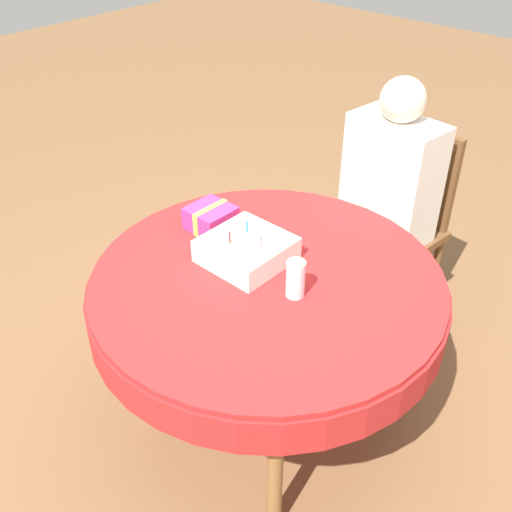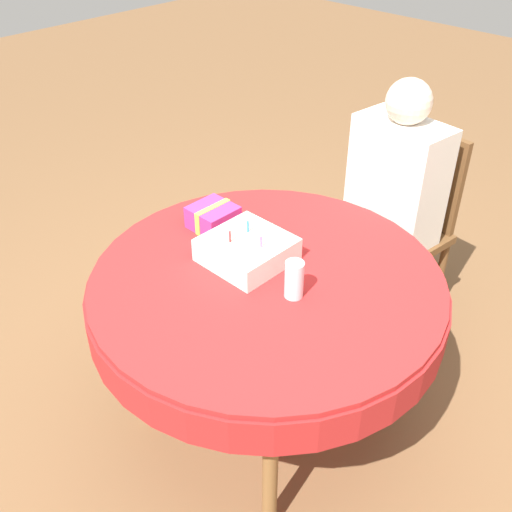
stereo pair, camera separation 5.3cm
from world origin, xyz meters
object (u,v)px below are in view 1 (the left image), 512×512
(chair, at_px, (395,219))
(person, at_px, (388,186))
(drinking_glass, at_px, (296,279))
(gift_box, at_px, (211,218))
(birthday_cake, at_px, (247,250))

(chair, relative_size, person, 0.78)
(drinking_glass, xyz_separation_m, gift_box, (-0.49, 0.10, -0.02))
(gift_box, bearing_deg, birthday_cake, -14.54)
(chair, relative_size, drinking_glass, 7.03)
(chair, distance_m, birthday_cake, 0.94)
(chair, xyz_separation_m, birthday_cake, (-0.08, -0.90, 0.26))
(chair, xyz_separation_m, gift_box, (-0.32, -0.84, 0.26))
(birthday_cake, relative_size, gift_box, 1.69)
(person, height_order, birthday_cake, person)
(gift_box, bearing_deg, person, 67.48)
(person, relative_size, birthday_cake, 4.33)
(chair, height_order, birthday_cake, chair)
(birthday_cake, bearing_deg, chair, 85.06)
(person, xyz_separation_m, drinking_glass, (0.18, -0.85, 0.07))
(drinking_glass, bearing_deg, gift_box, 168.46)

